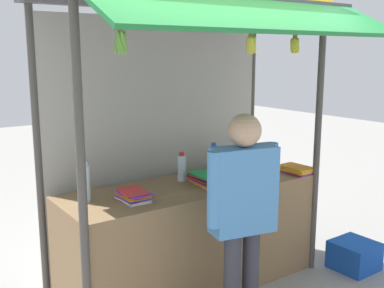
{
  "coord_description": "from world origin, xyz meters",
  "views": [
    {
      "loc": [
        -2.17,
        -3.09,
        2.0
      ],
      "look_at": [
        0.0,
        0.0,
        1.25
      ],
      "focal_mm": 43.63,
      "sensor_mm": 36.0,
      "label": 1
    }
  ],
  "objects_px": {
    "water_bottle_right": "(182,167)",
    "water_bottle_mid_right": "(236,161)",
    "magazine_stack_far_right": "(134,195)",
    "vendor_person": "(243,204)",
    "banana_bunch_inner_right": "(251,45)",
    "plastic_crate": "(354,255)",
    "magazine_stack_far_left": "(296,169)",
    "banana_bunch_leftmost": "(295,45)",
    "banana_bunch_rightmost": "(121,42)",
    "water_bottle_front_left": "(84,183)",
    "magazine_stack_back_left": "(206,179)",
    "water_bottle_center": "(214,157)",
    "water_bottle_mid_left": "(263,157)"
  },
  "relations": [
    {
      "from": "water_bottle_right",
      "to": "banana_bunch_leftmost",
      "type": "bearing_deg",
      "value": -43.75
    },
    {
      "from": "plastic_crate",
      "to": "water_bottle_center",
      "type": "bearing_deg",
      "value": 136.31
    },
    {
      "from": "banana_bunch_inner_right",
      "to": "magazine_stack_far_right",
      "type": "bearing_deg",
      "value": 154.15
    },
    {
      "from": "banana_bunch_leftmost",
      "to": "banana_bunch_rightmost",
      "type": "bearing_deg",
      "value": 179.95
    },
    {
      "from": "water_bottle_mid_right",
      "to": "banana_bunch_rightmost",
      "type": "xyz_separation_m",
      "value": [
        -1.4,
        -0.54,
        1.04
      ]
    },
    {
      "from": "water_bottle_right",
      "to": "magazine_stack_back_left",
      "type": "xyz_separation_m",
      "value": [
        0.1,
        -0.21,
        -0.07
      ]
    },
    {
      "from": "water_bottle_mid_left",
      "to": "magazine_stack_back_left",
      "type": "relative_size",
      "value": 0.78
    },
    {
      "from": "water_bottle_right",
      "to": "water_bottle_mid_right",
      "type": "bearing_deg",
      "value": -9.53
    },
    {
      "from": "banana_bunch_rightmost",
      "to": "banana_bunch_inner_right",
      "type": "height_order",
      "value": "same"
    },
    {
      "from": "water_bottle_mid_right",
      "to": "water_bottle_front_left",
      "type": "bearing_deg",
      "value": 178.61
    },
    {
      "from": "water_bottle_front_left",
      "to": "banana_bunch_leftmost",
      "type": "relative_size",
      "value": 1.14
    },
    {
      "from": "magazine_stack_far_left",
      "to": "water_bottle_mid_right",
      "type": "bearing_deg",
      "value": 148.96
    },
    {
      "from": "water_bottle_front_left",
      "to": "magazine_stack_far_right",
      "type": "bearing_deg",
      "value": -31.9
    },
    {
      "from": "banana_bunch_leftmost",
      "to": "water_bottle_front_left",
      "type": "bearing_deg",
      "value": 159.82
    },
    {
      "from": "water_bottle_center",
      "to": "magazine_stack_far_right",
      "type": "xyz_separation_m",
      "value": [
        -1.06,
        -0.38,
        -0.08
      ]
    },
    {
      "from": "magazine_stack_far_right",
      "to": "banana_bunch_inner_right",
      "type": "xyz_separation_m",
      "value": [
        0.8,
        -0.39,
        1.11
      ]
    },
    {
      "from": "water_bottle_front_left",
      "to": "magazine_stack_back_left",
      "type": "bearing_deg",
      "value": -8.6
    },
    {
      "from": "magazine_stack_far_right",
      "to": "vendor_person",
      "type": "distance_m",
      "value": 0.84
    },
    {
      "from": "water_bottle_center",
      "to": "banana_bunch_rightmost",
      "type": "distance_m",
      "value": 1.84
    },
    {
      "from": "magazine_stack_far_right",
      "to": "banana_bunch_leftmost",
      "type": "height_order",
      "value": "banana_bunch_leftmost"
    },
    {
      "from": "magazine_stack_far_right",
      "to": "banana_bunch_inner_right",
      "type": "distance_m",
      "value": 1.42
    },
    {
      "from": "water_bottle_center",
      "to": "magazine_stack_back_left",
      "type": "height_order",
      "value": "water_bottle_center"
    },
    {
      "from": "banana_bunch_leftmost",
      "to": "water_bottle_center",
      "type": "bearing_deg",
      "value": 104.99
    },
    {
      "from": "magazine_stack_far_left",
      "to": "banana_bunch_inner_right",
      "type": "xyz_separation_m",
      "value": [
        -0.82,
        -0.25,
        1.12
      ]
    },
    {
      "from": "water_bottle_right",
      "to": "magazine_stack_back_left",
      "type": "relative_size",
      "value": 0.79
    },
    {
      "from": "magazine_stack_far_right",
      "to": "water_bottle_mid_right",
      "type": "bearing_deg",
      "value": 7.84
    },
    {
      "from": "water_bottle_front_left",
      "to": "vendor_person",
      "type": "distance_m",
      "value": 1.18
    },
    {
      "from": "water_bottle_front_left",
      "to": "magazine_stack_far_left",
      "type": "relative_size",
      "value": 1.01
    },
    {
      "from": "magazine_stack_back_left",
      "to": "magazine_stack_far_left",
      "type": "height_order",
      "value": "magazine_stack_back_left"
    },
    {
      "from": "banana_bunch_leftmost",
      "to": "banana_bunch_inner_right",
      "type": "bearing_deg",
      "value": -179.99
    },
    {
      "from": "banana_bunch_leftmost",
      "to": "vendor_person",
      "type": "bearing_deg",
      "value": -159.33
    },
    {
      "from": "water_bottle_mid_left",
      "to": "magazine_stack_far_left",
      "type": "relative_size",
      "value": 0.82
    },
    {
      "from": "water_bottle_mid_right",
      "to": "banana_bunch_leftmost",
      "type": "distance_m",
      "value": 1.17
    },
    {
      "from": "water_bottle_mid_right",
      "to": "banana_bunch_inner_right",
      "type": "relative_size",
      "value": 0.93
    },
    {
      "from": "water_bottle_right",
      "to": "banana_bunch_leftmost",
      "type": "relative_size",
      "value": 0.94
    },
    {
      "from": "magazine_stack_far_right",
      "to": "banana_bunch_rightmost",
      "type": "distance_m",
      "value": 1.21
    },
    {
      "from": "water_bottle_center",
      "to": "plastic_crate",
      "type": "distance_m",
      "value": 1.6
    },
    {
      "from": "water_bottle_front_left",
      "to": "magazine_stack_far_right",
      "type": "height_order",
      "value": "water_bottle_front_left"
    },
    {
      "from": "banana_bunch_inner_right",
      "to": "magazine_stack_far_left",
      "type": "bearing_deg",
      "value": 16.92
    },
    {
      "from": "water_bottle_front_left",
      "to": "water_bottle_right",
      "type": "xyz_separation_m",
      "value": [
        0.91,
        0.05,
        -0.03
      ]
    },
    {
      "from": "magazine_stack_far_right",
      "to": "plastic_crate",
      "type": "distance_m",
      "value": 2.24
    },
    {
      "from": "banana_bunch_rightmost",
      "to": "water_bottle_center",
      "type": "bearing_deg",
      "value": 30.17
    },
    {
      "from": "magazine_stack_far_right",
      "to": "vendor_person",
      "type": "relative_size",
      "value": 0.17
    },
    {
      "from": "banana_bunch_rightmost",
      "to": "vendor_person",
      "type": "relative_size",
      "value": 0.17
    },
    {
      "from": "banana_bunch_leftmost",
      "to": "water_bottle_right",
      "type": "bearing_deg",
      "value": 136.25
    },
    {
      "from": "water_bottle_mid_left",
      "to": "water_bottle_mid_right",
      "type": "height_order",
      "value": "water_bottle_mid_right"
    },
    {
      "from": "banana_bunch_inner_right",
      "to": "vendor_person",
      "type": "bearing_deg",
      "value": -136.13
    },
    {
      "from": "water_bottle_front_left",
      "to": "water_bottle_mid_left",
      "type": "distance_m",
      "value": 1.78
    },
    {
      "from": "water_bottle_right",
      "to": "vendor_person",
      "type": "bearing_deg",
      "value": -96.71
    },
    {
      "from": "water_bottle_front_left",
      "to": "water_bottle_mid_right",
      "type": "height_order",
      "value": "water_bottle_front_left"
    }
  ]
}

